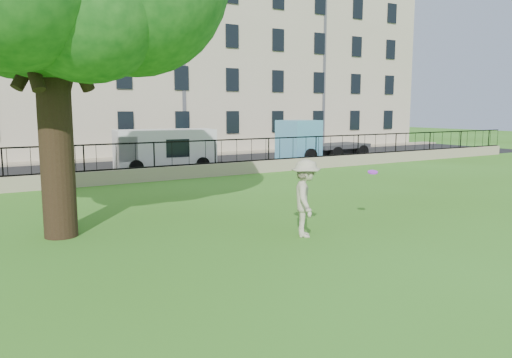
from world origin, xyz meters
TOP-DOWN VIEW (x-y plane):
  - ground at (0.00, 0.00)m, footprint 120.00×120.00m
  - retaining_wall at (0.00, 12.00)m, footprint 50.00×0.40m
  - iron_railing at (0.00, 12.00)m, footprint 50.00×0.05m
  - street at (0.00, 16.70)m, footprint 60.00×9.00m
  - sidewalk at (0.00, 21.90)m, footprint 60.00×1.40m
  - building_row at (0.00, 27.57)m, footprint 56.40×10.40m
  - man at (-0.11, 0.76)m, footprint 1.27×1.45m
  - frisbee at (2.10, 0.72)m, footprint 0.28×0.29m
  - white_van at (1.81, 15.40)m, footprint 5.20×2.49m
  - blue_truck at (11.89, 15.02)m, footprint 6.13×2.66m

SIDE VIEW (x-z plane):
  - ground at x=0.00m, z-range 0.00..0.00m
  - street at x=0.00m, z-range 0.00..0.01m
  - sidewalk at x=0.00m, z-range 0.00..0.12m
  - retaining_wall at x=0.00m, z-range 0.00..0.60m
  - man at x=-0.11m, z-range 0.00..1.95m
  - white_van at x=1.81m, z-range 0.00..2.11m
  - iron_railing at x=0.00m, z-range 0.59..1.72m
  - blue_truck at x=11.89m, z-range 0.00..2.50m
  - frisbee at x=2.10m, z-range 1.42..1.55m
  - building_row at x=0.00m, z-range 0.02..13.82m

